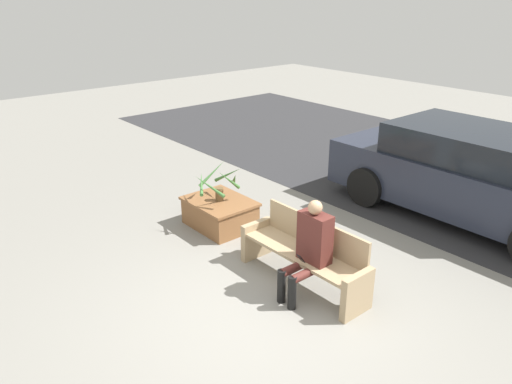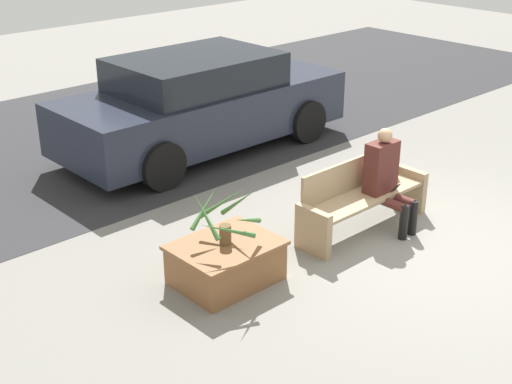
{
  "view_description": "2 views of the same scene",
  "coord_description": "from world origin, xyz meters",
  "px_view_note": "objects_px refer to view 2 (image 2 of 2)",
  "views": [
    {
      "loc": [
        3.65,
        -3.29,
        3.53
      ],
      "look_at": [
        -1.33,
        0.93,
        0.87
      ],
      "focal_mm": 35.0,
      "sensor_mm": 36.0,
      "label": 1
    },
    {
      "loc": [
        -6.44,
        -4.07,
        3.91
      ],
      "look_at": [
        -1.62,
        1.14,
        0.79
      ],
      "focal_mm": 50.0,
      "sensor_mm": 36.0,
      "label": 2
    }
  ],
  "objects_px": {
    "potted_plant": "(225,218)",
    "parked_car": "(201,103)",
    "planter_box": "(226,261)",
    "person_seated": "(386,175)",
    "bench": "(361,197)"
  },
  "relations": [
    {
      "from": "planter_box",
      "to": "potted_plant",
      "type": "distance_m",
      "value": 0.5
    },
    {
      "from": "person_seated",
      "to": "planter_box",
      "type": "xyz_separation_m",
      "value": [
        -2.26,
        0.31,
        -0.43
      ]
    },
    {
      "from": "planter_box",
      "to": "parked_car",
      "type": "height_order",
      "value": "parked_car"
    },
    {
      "from": "person_seated",
      "to": "bench",
      "type": "bearing_deg",
      "value": 142.6
    },
    {
      "from": "person_seated",
      "to": "potted_plant",
      "type": "bearing_deg",
      "value": 172.02
    },
    {
      "from": "bench",
      "to": "potted_plant",
      "type": "relative_size",
      "value": 2.43
    },
    {
      "from": "potted_plant",
      "to": "planter_box",
      "type": "bearing_deg",
      "value": -63.51
    },
    {
      "from": "potted_plant",
      "to": "parked_car",
      "type": "height_order",
      "value": "parked_car"
    },
    {
      "from": "planter_box",
      "to": "parked_car",
      "type": "relative_size",
      "value": 0.23
    },
    {
      "from": "potted_plant",
      "to": "bench",
      "type": "bearing_deg",
      "value": -3.92
    },
    {
      "from": "person_seated",
      "to": "planter_box",
      "type": "bearing_deg",
      "value": 172.12
    },
    {
      "from": "parked_car",
      "to": "bench",
      "type": "bearing_deg",
      "value": -95.55
    },
    {
      "from": "bench",
      "to": "planter_box",
      "type": "bearing_deg",
      "value": 176.19
    },
    {
      "from": "bench",
      "to": "parked_car",
      "type": "relative_size",
      "value": 0.41
    },
    {
      "from": "person_seated",
      "to": "parked_car",
      "type": "bearing_deg",
      "value": 88.36
    }
  ]
}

